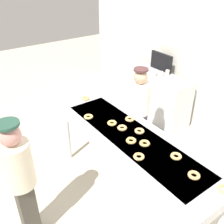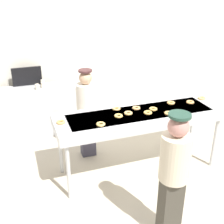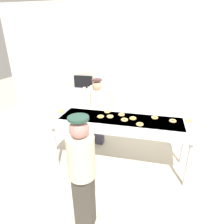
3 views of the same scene
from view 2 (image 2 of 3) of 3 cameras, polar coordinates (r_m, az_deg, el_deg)
ground_plane at (r=4.80m, az=5.13°, el=-11.05°), size 16.00×16.00×0.00m
back_wall at (r=6.12m, az=-3.02°, el=13.38°), size 8.00×0.12×3.22m
fryer_conveyor at (r=4.33m, az=5.58°, el=-1.01°), size 2.56×0.79×1.00m
glazed_donut_0 at (r=4.22m, az=3.23°, el=-0.20°), size 0.15×0.15×0.04m
glazed_donut_1 at (r=4.99m, az=17.33°, el=2.65°), size 0.14×0.14×0.04m
glazed_donut_2 at (r=4.67m, az=11.58°, el=1.79°), size 0.17×0.17×0.04m
glazed_donut_3 at (r=4.13m, az=1.30°, el=-0.77°), size 0.14×0.14×0.04m
glazed_donut_4 at (r=4.29m, az=11.12°, el=-0.23°), size 0.16×0.16×0.04m
glazed_donut_5 at (r=4.01m, az=-10.10°, el=-1.95°), size 0.14×0.14×0.04m
glazed_donut_6 at (r=3.89m, az=-2.25°, el=-2.43°), size 0.17×0.17×0.04m
glazed_donut_7 at (r=4.40m, az=8.15°, el=0.60°), size 0.17×0.17×0.04m
glazed_donut_8 at (r=4.37m, az=0.87°, el=0.69°), size 0.13×0.13×0.04m
glazed_donut_9 at (r=4.40m, az=4.82°, el=0.79°), size 0.15×0.15×0.04m
glazed_donut_10 at (r=4.26m, az=7.11°, el=-0.13°), size 0.14×0.14×0.04m
glazed_donut_11 at (r=4.77m, az=15.21°, el=1.90°), size 0.14×0.14×0.04m
worker_baker at (r=4.75m, az=-5.02°, el=0.44°), size 0.32×0.32×1.53m
customer_waiting at (r=3.24m, az=12.10°, el=-11.62°), size 0.33×0.33×1.60m
prep_counter at (r=5.79m, az=-15.58°, el=0.08°), size 1.73×0.50×0.96m
paper_cup_0 at (r=5.57m, az=-13.50°, el=5.22°), size 0.08×0.08×0.11m
paper_cup_2 at (r=5.72m, az=-13.55°, el=5.72°), size 0.08×0.08×0.11m
paper_cup_3 at (r=5.50m, az=-14.55°, el=4.84°), size 0.08×0.08×0.11m
menu_display at (r=5.76m, az=-16.48°, el=6.80°), size 0.55×0.04×0.35m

